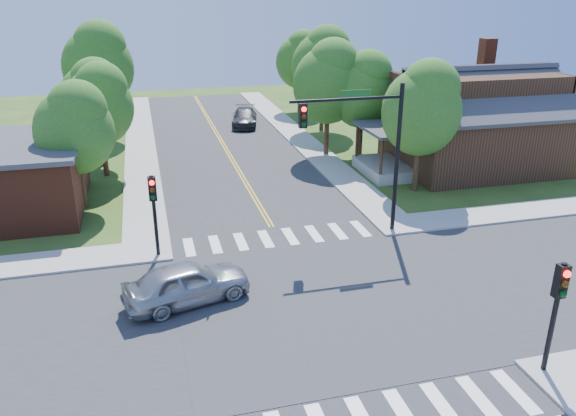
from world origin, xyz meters
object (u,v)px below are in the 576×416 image
object	(u,v)px
signal_mast_ne	(365,137)
signal_pole_se	(558,298)
signal_pole_nw	(153,201)
car_dgrey	(245,118)
car_silver	(187,284)
house_ne	(475,117)

from	to	relation	value
signal_mast_ne	signal_pole_se	size ratio (longest dim) A/B	1.89
signal_mast_ne	signal_pole_nw	xyz separation A→B (m)	(-9.51, -0.01, -2.19)
signal_pole_se	signal_pole_nw	distance (m)	15.84
signal_pole_se	car_dgrey	world-z (taller)	signal_pole_se
signal_pole_nw	signal_pole_se	bearing A→B (deg)	-45.00
signal_pole_nw	car_dgrey	size ratio (longest dim) A/B	0.71
signal_pole_nw	car_silver	distance (m)	4.67
house_ne	car_silver	distance (m)	23.73
signal_pole_nw	house_ne	size ratio (longest dim) A/B	0.29
house_ne	car_dgrey	xyz separation A→B (m)	(-12.40, 15.26, -2.60)
signal_pole_se	signal_pole_nw	size ratio (longest dim) A/B	1.00
signal_pole_se	signal_mast_ne	bearing A→B (deg)	98.56
car_dgrey	house_ne	bearing A→B (deg)	-38.57
car_dgrey	signal_pole_nw	bearing A→B (deg)	-96.81
signal_pole_se	car_dgrey	xyz separation A→B (m)	(-2.89, 35.12, -1.93)
signal_pole_nw	car_silver	xyz separation A→B (m)	(0.92, -4.19, -1.86)
car_silver	car_dgrey	world-z (taller)	car_silver
car_silver	house_ne	bearing A→B (deg)	-71.94
house_ne	car_silver	xyz separation A→B (m)	(-19.79, -12.84, -2.52)
signal_mast_ne	signal_pole_nw	distance (m)	9.76
signal_pole_se	car_silver	world-z (taller)	signal_pole_se
signal_pole_se	car_dgrey	distance (m)	35.29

